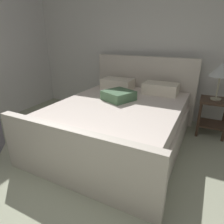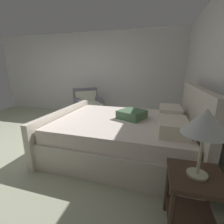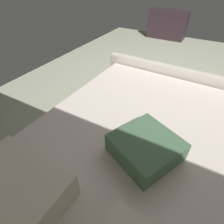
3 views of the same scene
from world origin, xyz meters
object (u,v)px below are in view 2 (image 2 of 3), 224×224
nightstand_right (194,195)px  armchair (88,108)px  bed (125,134)px  table_lamp_right (205,123)px

nightstand_right → armchair: size_ratio=0.59×
bed → nightstand_right: bed is taller
nightstand_right → armchair: 3.67m
table_lamp_right → nightstand_right: bearing=-116.6°
table_lamp_right → armchair: bearing=-142.6°
table_lamp_right → armchair: table_lamp_right is taller
nightstand_right → table_lamp_right: table_lamp_right is taller
bed → table_lamp_right: size_ratio=4.23×
armchair → bed: bearing=40.3°
nightstand_right → table_lamp_right: 0.65m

